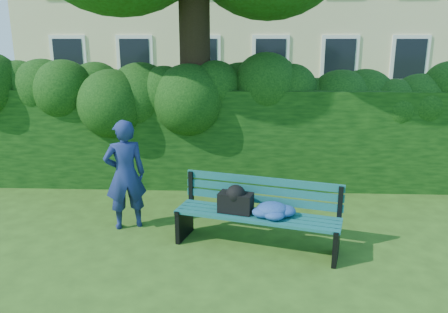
{
  "coord_description": "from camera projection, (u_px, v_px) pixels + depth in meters",
  "views": [
    {
      "loc": [
        0.29,
        -5.74,
        2.66
      ],
      "look_at": [
        0.0,
        0.6,
        0.95
      ],
      "focal_mm": 35.0,
      "sensor_mm": 36.0,
      "label": 1
    }
  ],
  "objects": [
    {
      "name": "ground",
      "position": [
        222.0,
        231.0,
        6.24
      ],
      "size": [
        80.0,
        80.0,
        0.0
      ],
      "primitive_type": "plane",
      "color": "#304E19",
      "rests_on": "ground"
    },
    {
      "name": "hedge",
      "position": [
        228.0,
        137.0,
        8.12
      ],
      "size": [
        10.0,
        1.0,
        1.8
      ],
      "color": "black",
      "rests_on": "ground"
    },
    {
      "name": "park_bench",
      "position": [
        257.0,
        210.0,
        5.67
      ],
      "size": [
        2.2,
        1.11,
        0.89
      ],
      "rotation": [
        0.0,
        0.0,
        -0.27
      ],
      "color": "#104C51",
      "rests_on": "ground"
    },
    {
      "name": "man_reading",
      "position": [
        125.0,
        175.0,
        6.2
      ],
      "size": [
        0.68,
        0.57,
        1.59
      ],
      "primitive_type": "imported",
      "rotation": [
        0.0,
        0.0,
        3.53
      ],
      "color": "navy",
      "rests_on": "ground"
    }
  ]
}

